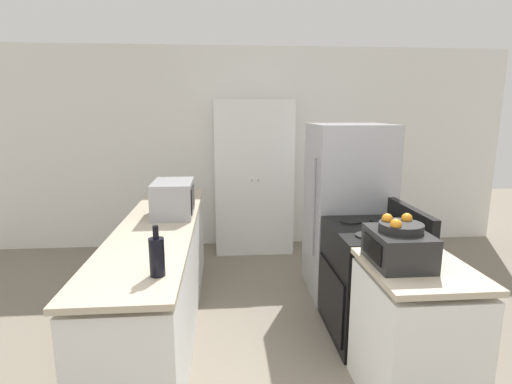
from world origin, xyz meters
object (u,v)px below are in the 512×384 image
(pantry_cabinet, at_px, (254,177))
(stove, at_px, (371,281))
(refrigerator, at_px, (347,210))
(wine_bottle, at_px, (157,256))
(microwave, at_px, (173,198))
(toaster_oven, at_px, (398,248))
(fruit_bowl, at_px, (400,226))

(pantry_cabinet, bearing_deg, stove, -69.64)
(refrigerator, height_order, wine_bottle, refrigerator)
(microwave, distance_m, toaster_oven, 1.92)
(stove, xyz_separation_m, wine_bottle, (-1.54, -0.78, 0.56))
(pantry_cabinet, height_order, stove, pantry_cabinet)
(wine_bottle, bearing_deg, refrigerator, 45.42)
(pantry_cabinet, height_order, wine_bottle, pantry_cabinet)
(wine_bottle, xyz_separation_m, fruit_bowl, (1.41, 0.07, 0.12))
(refrigerator, distance_m, wine_bottle, 2.25)
(stove, distance_m, refrigerator, 0.90)
(pantry_cabinet, xyz_separation_m, refrigerator, (0.82, -1.30, -0.13))
(pantry_cabinet, xyz_separation_m, toaster_oven, (0.65, -2.83, 0.03))
(microwave, xyz_separation_m, fruit_bowl, (1.47, -1.24, 0.08))
(stove, distance_m, microwave, 1.78)
(microwave, distance_m, fruit_bowl, 1.93)
(fruit_bowl, bearing_deg, wine_bottle, -177.34)
(refrigerator, height_order, fruit_bowl, refrigerator)
(stove, relative_size, microwave, 2.15)
(stove, height_order, refrigerator, refrigerator)
(stove, bearing_deg, fruit_bowl, -100.35)
(pantry_cabinet, xyz_separation_m, stove, (0.78, -2.11, -0.51))
(stove, xyz_separation_m, microwave, (-1.60, 0.52, 0.59))
(refrigerator, xyz_separation_m, wine_bottle, (-1.57, -1.60, 0.18))
(stove, distance_m, fruit_bowl, 1.00)
(microwave, relative_size, fruit_bowl, 1.92)
(stove, relative_size, refrigerator, 0.63)
(microwave, bearing_deg, wine_bottle, -87.22)
(stove, relative_size, wine_bottle, 3.67)
(microwave, height_order, toaster_oven, microwave)
(toaster_oven, bearing_deg, microwave, 139.59)
(stove, height_order, toaster_oven, toaster_oven)
(microwave, bearing_deg, refrigerator, 10.05)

